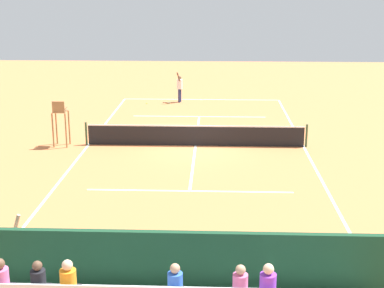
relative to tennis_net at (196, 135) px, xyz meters
name	(u,v)px	position (x,y,z in m)	size (l,w,h in m)	color
ground_plane	(196,146)	(0.00, 0.00, -0.50)	(60.00, 60.00, 0.00)	#D17542
court_line_markings	(196,145)	(0.00, -0.04, -0.50)	(10.10, 22.20, 0.01)	white
tennis_net	(196,135)	(0.00, 0.00, 0.00)	(10.30, 0.10, 1.07)	black
backdrop_wall	(174,273)	(0.00, 14.00, 0.50)	(18.00, 0.16, 2.00)	#194228
umpire_chair	(60,118)	(6.20, 0.30, 0.81)	(0.67, 0.67, 2.14)	olive
courtside_bench	(247,276)	(-1.68, 13.27, 0.06)	(1.80, 0.40, 0.93)	#9E754C
tennis_player	(180,86)	(1.36, -10.10, 0.51)	(0.44, 0.56, 1.93)	navy
tennis_racket	(168,103)	(2.05, -9.78, -0.49)	(0.59, 0.38, 0.03)	black
tennis_ball_near	(147,103)	(3.38, -9.45, -0.47)	(0.07, 0.07, 0.07)	#CCDB33
line_judge	(16,253)	(3.87, 13.22, 0.51)	(0.38, 0.54, 1.93)	#232328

